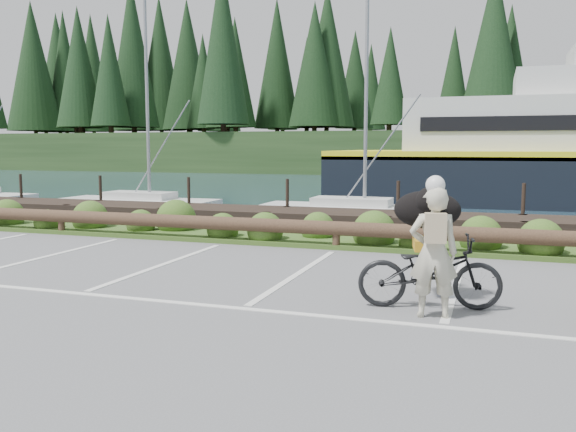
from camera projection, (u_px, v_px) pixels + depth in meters
The scene contains 7 objects.
ground at pixel (255, 302), 8.51m from camera, with size 72.00×72.00×0.00m, color #595A5C.
harbor_backdrop at pixel (475, 163), 82.22m from camera, with size 170.00×160.00×30.00m.
vegetation_strip at pixel (344, 242), 13.49m from camera, with size 34.00×1.60×0.10m, color #3D5B21.
log_rail at pixel (336, 250), 12.84m from camera, with size 32.00×0.30×0.60m, color #443021, non-canonical shape.
bicycle at pixel (430, 272), 8.13m from camera, with size 0.66×1.90×1.00m, color black.
cyclist at pixel (434, 253), 7.66m from camera, with size 0.61×0.40×1.67m, color beige.
dog at pixel (427, 210), 8.65m from camera, with size 0.94×0.46×0.54m, color black.
Camera 1 is at (3.13, -7.72, 2.16)m, focal length 38.00 mm.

